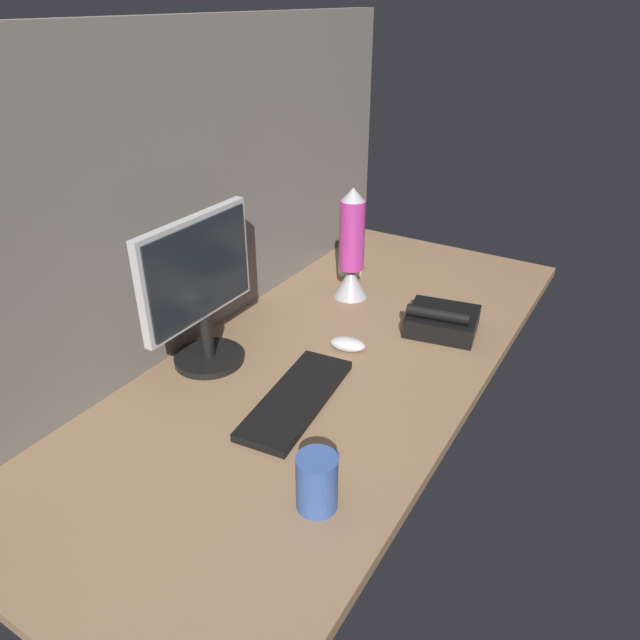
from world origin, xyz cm
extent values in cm
cube|color=#8C6B4C|center=(0.00, 0.00, -1.50)|extent=(180.00, 80.00, 3.00)
cube|color=slate|center=(0.00, 37.50, 39.89)|extent=(180.00, 5.00, 79.77)
cylinder|color=black|center=(-18.38, 24.50, 0.90)|extent=(18.00, 18.00, 1.80)
cylinder|color=black|center=(-18.38, 24.50, 7.30)|extent=(3.20, 3.20, 11.00)
cube|color=#B7B7B7|center=(-18.38, 25.50, 25.86)|extent=(36.37, 2.40, 26.12)
cube|color=black|center=(-18.38, 24.10, 25.86)|extent=(33.97, 0.60, 23.72)
cube|color=black|center=(-21.27, -4.63, 1.00)|extent=(38.24, 17.15, 2.00)
ellipsoid|color=silver|center=(5.18, -3.69, 1.70)|extent=(7.54, 10.58, 3.40)
cylinder|color=#38569E|center=(-45.86, -25.31, 5.80)|extent=(7.78, 7.78, 11.59)
torus|color=#38569E|center=(-41.17, -25.31, 6.37)|extent=(6.10, 1.00, 6.10)
cylinder|color=white|center=(48.56, 19.40, 5.29)|extent=(7.88, 7.88, 10.58)
torus|color=white|center=(53.30, 19.40, 5.82)|extent=(5.65, 1.00, 5.65)
cone|color=#A5A5AD|center=(33.81, 11.14, 4.85)|extent=(10.67, 10.67, 9.70)
cylinder|color=#B2338C|center=(33.81, 11.14, 20.38)|extent=(7.76, 7.76, 21.35)
cone|color=#A5A5AD|center=(33.81, 11.14, 32.99)|extent=(6.99, 6.99, 3.88)
cube|color=black|center=(28.29, -21.43, 2.80)|extent=(20.17, 21.77, 5.60)
cylinder|color=black|center=(23.61, -21.43, 7.20)|extent=(6.25, 17.40, 3.20)
camera|label=1|loc=(-112.44, -66.43, 83.48)|focal=32.73mm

